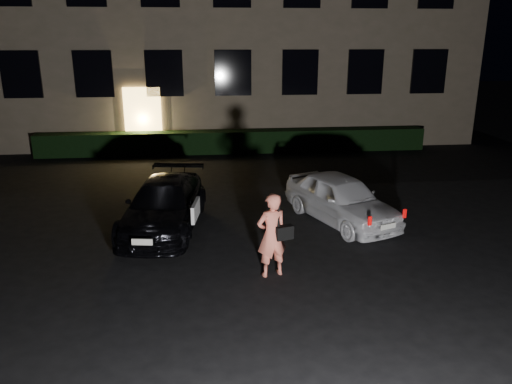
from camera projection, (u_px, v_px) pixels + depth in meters
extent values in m
plane|color=black|center=(269.00, 274.00, 9.58)|extent=(80.00, 80.00, 0.00)
cube|color=#FFC963|center=(143.00, 120.00, 19.24)|extent=(1.40, 0.10, 2.50)
cube|color=black|center=(21.00, 75.00, 18.30)|extent=(1.40, 0.10, 1.70)
cube|color=black|center=(94.00, 74.00, 18.55)|extent=(1.40, 0.10, 1.70)
cube|color=black|center=(164.00, 74.00, 18.81)|extent=(1.40, 0.10, 1.70)
cube|color=black|center=(233.00, 73.00, 19.06)|extent=(1.40, 0.10, 1.70)
cube|color=black|center=(300.00, 73.00, 19.31)|extent=(1.40, 0.10, 1.70)
cube|color=black|center=(365.00, 72.00, 19.57)|extent=(1.40, 0.10, 1.70)
cube|color=black|center=(429.00, 72.00, 19.82)|extent=(1.40, 0.10, 1.70)
cube|color=black|center=(235.00, 142.00, 19.41)|extent=(15.00, 0.70, 0.85)
imported|color=black|center=(164.00, 205.00, 11.71)|extent=(2.14, 4.11, 1.14)
cube|color=white|center=(196.00, 210.00, 10.94)|extent=(0.19, 0.82, 0.38)
cube|color=silver|center=(142.00, 242.00, 9.79)|extent=(0.42, 0.10, 0.13)
imported|color=white|center=(341.00, 198.00, 12.12)|extent=(2.57, 3.71, 1.17)
cube|color=red|center=(370.00, 221.00, 10.50)|extent=(0.08, 0.07, 0.20)
cube|color=red|center=(405.00, 214.00, 10.93)|extent=(0.08, 0.07, 0.20)
cube|color=silver|center=(388.00, 226.00, 10.74)|extent=(0.38, 0.18, 0.12)
imported|color=#DE6D58|center=(272.00, 235.00, 9.29)|extent=(0.68, 0.55, 1.64)
cube|color=black|center=(284.00, 233.00, 9.25)|extent=(0.36, 0.24, 0.26)
cube|color=black|center=(278.00, 214.00, 9.13)|extent=(0.05, 0.06, 0.51)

